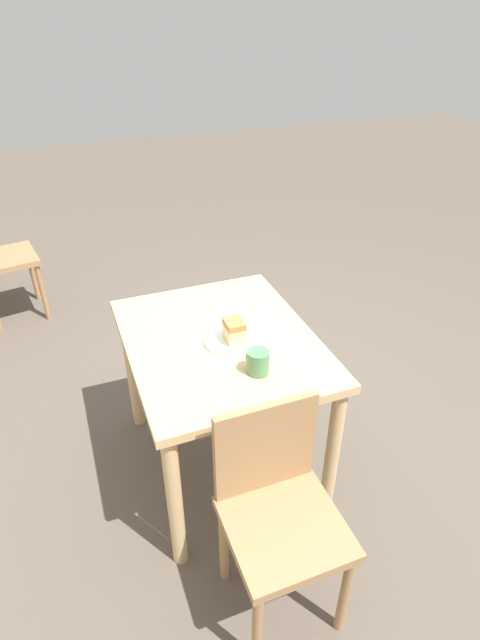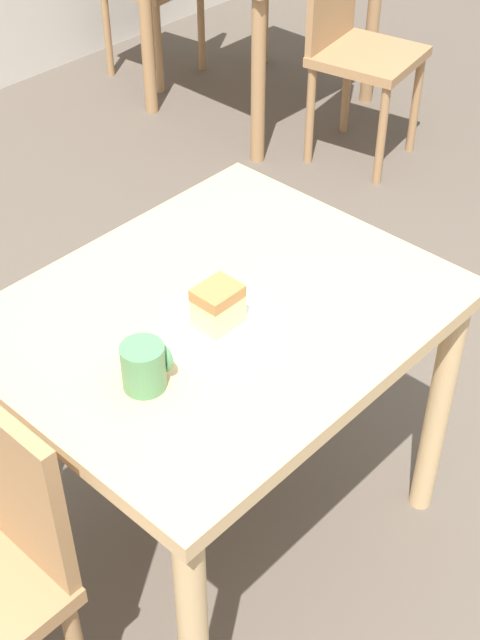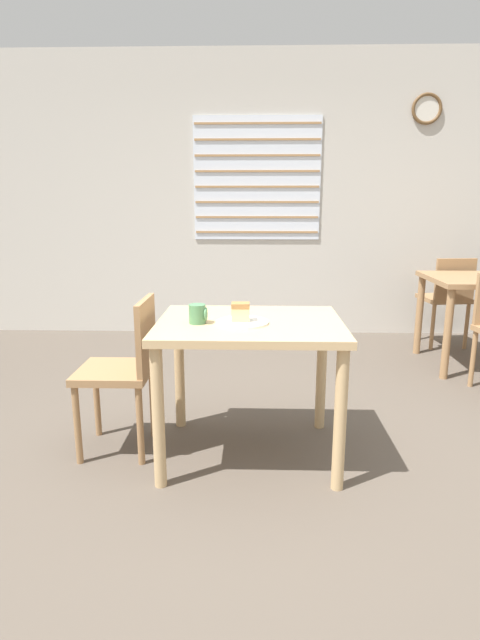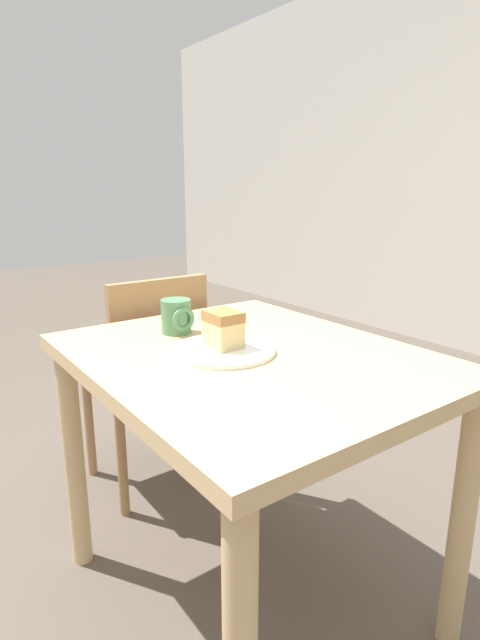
{
  "view_description": "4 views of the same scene",
  "coord_description": "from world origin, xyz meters",
  "px_view_note": "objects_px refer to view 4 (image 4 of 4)",
  "views": [
    {
      "loc": [
        -1.74,
        0.89,
        1.97
      ],
      "look_at": [
        -0.11,
        0.27,
        0.84
      ],
      "focal_mm": 28.0,
      "sensor_mm": 36.0,
      "label": 1
    },
    {
      "loc": [
        -1.14,
        -0.69,
        1.96
      ],
      "look_at": [
        -0.11,
        0.27,
        0.78
      ],
      "focal_mm": 50.0,
      "sensor_mm": 36.0,
      "label": 2
    },
    {
      "loc": [
        -0.06,
        -2.18,
        1.36
      ],
      "look_at": [
        -0.14,
        0.29,
        0.77
      ],
      "focal_mm": 28.0,
      "sensor_mm": 36.0,
      "label": 3
    },
    {
      "loc": [
        0.88,
        -0.38,
        1.16
      ],
      "look_at": [
        -0.11,
        0.34,
        0.84
      ],
      "focal_mm": 28.0,
      "sensor_mm": 36.0,
      "label": 4
    }
  ],
  "objects_px": {
    "coffee_mug": "(177,317)",
    "chair_near_window": "(148,372)",
    "plate": "(223,350)",
    "dining_table_near": "(249,394)",
    "cake_slice": "(223,329)"
  },
  "relations": [
    {
      "from": "dining_table_near",
      "to": "coffee_mug",
      "type": "bearing_deg",
      "value": -166.78
    },
    {
      "from": "dining_table_near",
      "to": "plate",
      "type": "height_order",
      "value": "plate"
    },
    {
      "from": "plate",
      "to": "cake_slice",
      "type": "bearing_deg",
      "value": 143.81
    },
    {
      "from": "dining_table_near",
      "to": "cake_slice",
      "type": "bearing_deg",
      "value": -135.72
    },
    {
      "from": "chair_near_window",
      "to": "coffee_mug",
      "type": "xyz_separation_m",
      "value": [
        0.41,
        -0.09,
        0.32
      ]
    },
    {
      "from": "dining_table_near",
      "to": "cake_slice",
      "type": "relative_size",
      "value": 10.3
    },
    {
      "from": "coffee_mug",
      "to": "chair_near_window",
      "type": "bearing_deg",
      "value": 167.42
    },
    {
      "from": "coffee_mug",
      "to": "plate",
      "type": "bearing_deg",
      "value": 2.05
    },
    {
      "from": "dining_table_near",
      "to": "cake_slice",
      "type": "xyz_separation_m",
      "value": [
        -0.05,
        -0.05,
        0.18
      ]
    },
    {
      "from": "plate",
      "to": "cake_slice",
      "type": "relative_size",
      "value": 2.86
    },
    {
      "from": "chair_near_window",
      "to": "plate",
      "type": "height_order",
      "value": "chair_near_window"
    },
    {
      "from": "dining_table_near",
      "to": "chair_near_window",
      "type": "distance_m",
      "value": 0.69
    },
    {
      "from": "dining_table_near",
      "to": "chair_near_window",
      "type": "height_order",
      "value": "chair_near_window"
    },
    {
      "from": "cake_slice",
      "to": "coffee_mug",
      "type": "bearing_deg",
      "value": -175.86
    },
    {
      "from": "chair_near_window",
      "to": "cake_slice",
      "type": "height_order",
      "value": "chair_near_window"
    }
  ]
}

